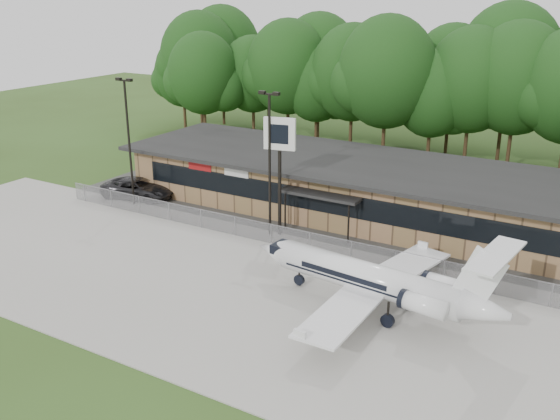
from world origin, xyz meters
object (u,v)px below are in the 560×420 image
Objects in this scene: suv at (138,189)px; pole_sign at (280,147)px; business_jet at (376,281)px; terminal at (376,190)px.

suv is 0.73× the size of pole_sign.
suv is 15.57m from pole_sign.
pole_sign reaches higher than business_jet.
business_jet is (5.82, -14.20, -0.34)m from terminal.
terminal is 19.80m from suv.
terminal is 4.82× the size of pole_sign.
suv is at bearing 163.06° from pole_sign.
terminal is at bearing 118.65° from business_jet.
terminal is at bearing 46.24° from pole_sign.
business_jet is 26.00m from suv.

